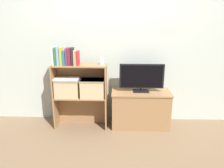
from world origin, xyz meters
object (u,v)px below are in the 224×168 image
book_teal (64,58)px  laptop (67,79)px  book_forest (56,56)px  book_mustard (61,56)px  book_maroon (70,56)px  book_tan (75,58)px  book_ivory (53,56)px  book_crimson (78,58)px  tv (142,77)px  baby_monitor (102,61)px  storage_basket_right (93,87)px  storage_basket_left (67,87)px  book_charcoal (73,56)px  tv_stand (140,108)px  book_skyblue (58,56)px  book_plum (67,57)px

book_teal → laptop: (0.01, 0.02, -0.30)m
book_forest → book_mustard: (0.08, 0.00, 0.00)m
book_maroon → book_tan: (0.08, 0.00, -0.02)m
book_ivory → book_maroon: (0.22, 0.00, 0.00)m
book_teal → book_crimson: size_ratio=1.04×
book_teal → laptop: size_ratio=0.57×
tv → book_ivory: size_ratio=2.71×
book_teal → book_maroon: 0.08m
book_forest → baby_monitor: bearing=3.5°
book_teal → book_mustard: bearing=180.0°
book_teal → book_tan: size_ratio=0.96×
tv → storage_basket_right: (-0.69, -0.08, -0.14)m
book_tan → storage_basket_left: book_tan is taller
tv → book_charcoal: book_charcoal is taller
book_maroon → book_crimson: (0.11, 0.00, -0.02)m
laptop → storage_basket_left: bearing=172.9°
tv_stand → book_forest: 1.43m
book_forest → book_maroon: bearing=0.0°
book_crimson → laptop: size_ratio=0.55×
book_maroon → baby_monitor: 0.44m
book_mustard → laptop: (0.05, 0.02, -0.32)m
book_skyblue → book_maroon: bearing=0.0°
book_crimson → book_forest: bearing=-180.0°
book_crimson → storage_basket_right: size_ratio=0.57×
book_maroon → baby_monitor: (0.44, 0.04, -0.07)m
book_mustard → storage_basket_right: book_mustard is taller
book_mustard → book_tan: 0.19m
tv_stand → book_mustard: 1.36m
book_ivory → baby_monitor: size_ratio=1.82×
book_ivory → book_crimson: (0.33, 0.00, -0.02)m
book_charcoal → book_tan: size_ratio=1.15×
book_maroon → tv_stand: bearing=6.1°
baby_monitor → storage_basket_right: bearing=-173.9°
book_forest → book_tan: book_forest is taller
tv_stand → storage_basket_left: storage_basket_left is taller
book_ivory → book_plum: bearing=0.0°
baby_monitor → storage_basket_right: size_ratio=0.38×
book_teal → book_plum: (0.04, 0.00, 0.02)m
book_mustard → book_teal: 0.04m
book_mustard → book_teal: (0.04, 0.00, -0.02)m
tv → book_maroon: book_maroon is taller
tv_stand → tv: (0.00, -0.00, 0.48)m
book_skyblue → book_plum: 0.12m
book_crimson → book_tan: bearing=-180.0°
book_maroon → baby_monitor: bearing=5.0°
book_skyblue → storage_basket_right: book_skyblue is taller
book_forest → book_plum: book_forest is taller
book_crimson → baby_monitor: 0.33m
tv_stand → book_mustard: size_ratio=3.51×
book_plum → book_crimson: book_plum is taller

